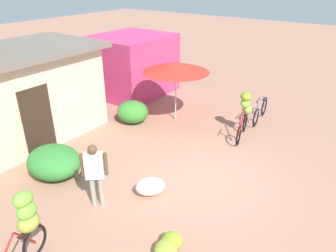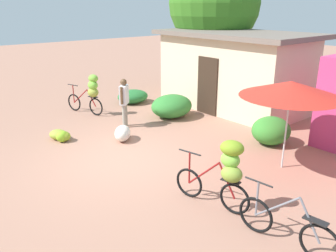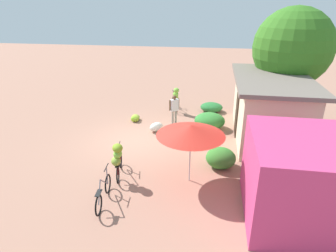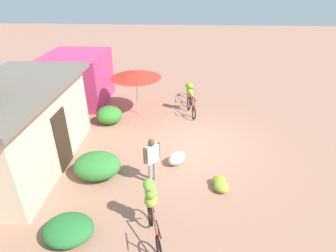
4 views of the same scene
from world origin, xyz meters
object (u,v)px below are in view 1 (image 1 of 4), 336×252
Objects in this scene: market_umbrella at (176,67)px; produce_sack at (150,187)px; bicycle_near_pile at (245,110)px; bicycle_leftmost at (23,227)px; shop_pink at (132,65)px; building_low at (8,98)px; bicycle_center_loaded at (260,111)px; banana_pile_on_ground at (169,245)px; person_vendor at (95,170)px.

market_umbrella reaches higher than produce_sack.
market_umbrella is 4.70m from produce_sack.
bicycle_leftmost is at bearing 171.72° from bicycle_near_pile.
shop_pink is at bearing 29.67° from bicycle_leftmost.
bicycle_center_loaded is at bearing -43.91° from building_low.
banana_pile_on_ground is (-6.35, -6.46, -1.07)m from shop_pink.
person_vendor is (-4.90, -1.23, -0.98)m from market_umbrella.
bicycle_center_loaded is 5.58m from produce_sack.
market_umbrella is at bearing 11.87° from bicycle_leftmost.
market_umbrella is 3.24× the size of produce_sack.
bicycle_near_pile reaches higher than produce_sack.
person_vendor is (-5.21, 1.21, 0.09)m from bicycle_near_pile.
person_vendor reaches higher than bicycle_near_pile.
banana_pile_on_ground is 1.20× the size of produce_sack.
bicycle_leftmost is 1.03× the size of bicycle_near_pile.
building_low is at bearing 81.15° from person_vendor.
banana_pile_on_ground is (1.67, -1.89, -0.69)m from bicycle_leftmost.
market_umbrella is at bearing -36.72° from building_low.
bicycle_leftmost is at bearing -150.33° from shop_pink.
building_low reaches higher than person_vendor.
person_vendor is (-6.54, 1.26, 0.58)m from bicycle_center_loaded.
banana_pile_on_ground is 1.77m from produce_sack.
market_umbrella is 1.47× the size of person_vendor.
bicycle_leftmost reaches higher than bicycle_near_pile.
banana_pile_on_ground is at bearing -146.81° from market_umbrella.
bicycle_near_pile is 4.30m from produce_sack.
bicycle_near_pile reaches higher than banana_pile_on_ground.
bicycle_leftmost is 1.85m from person_vendor.
building_low is 5.25m from produce_sack.
building_low is 5.28m from market_umbrella.
market_umbrella is 2.71× the size of banana_pile_on_ground.
market_umbrella is (-1.29, -3.15, 0.70)m from shop_pink.
building_low is at bearing 61.13° from bicycle_leftmost.
bicycle_leftmost is 0.96× the size of bicycle_center_loaded.
person_vendor reaches higher than bicycle_leftmost.
produce_sack is (-3.92, -1.95, -1.69)m from market_umbrella.
shop_pink is 9.24m from bicycle_leftmost.
building_low is 3.36× the size of bicycle_center_loaded.
bicycle_center_loaded is 2.44× the size of produce_sack.
produce_sack is (-5.56, 0.54, -0.13)m from bicycle_center_loaded.
building_low reaches higher than bicycle_near_pile.
bicycle_near_pile is 1.03× the size of person_vendor.
building_low reaches higher than bicycle_leftmost.
shop_pink is 2.01× the size of bicycle_near_pile.
shop_pink is at bearing 80.08° from bicycle_near_pile.
person_vendor is at bearing 85.60° from banana_pile_on_ground.
produce_sack is 1.41m from person_vendor.
bicycle_center_loaded is at bearing -2.18° from bicycle_near_pile.
bicycle_near_pile is at bearing -99.92° from shop_pink.
person_vendor reaches higher than banana_pile_on_ground.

